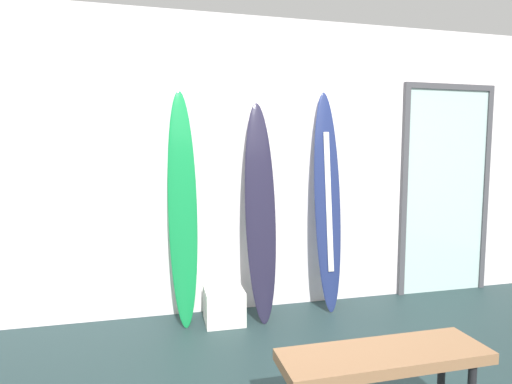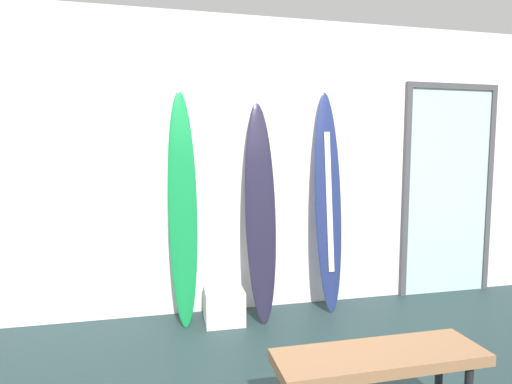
% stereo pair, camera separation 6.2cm
% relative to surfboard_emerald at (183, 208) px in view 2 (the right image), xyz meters
% --- Properties ---
extents(ground, '(8.00, 8.00, 0.04)m').
position_rel_surfboard_emerald_xyz_m(ground, '(0.60, -1.00, -1.06)').
color(ground, '#203435').
extents(wall_back, '(7.20, 0.20, 2.80)m').
position_rel_surfboard_emerald_xyz_m(wall_back, '(0.60, 0.30, 0.36)').
color(wall_back, white).
rests_on(wall_back, ground).
extents(surfboard_emerald, '(0.27, 0.36, 2.09)m').
position_rel_surfboard_emerald_xyz_m(surfboard_emerald, '(0.00, 0.00, 0.00)').
color(surfboard_emerald, '#13803D').
rests_on(surfboard_emerald, ground).
extents(surfboard_charcoal, '(0.30, 0.43, 1.99)m').
position_rel_surfboard_emerald_xyz_m(surfboard_charcoal, '(0.70, -0.05, -0.06)').
color(surfboard_charcoal, '#1F1C31').
rests_on(surfboard_charcoal, ground).
extents(surfboard_navy, '(0.27, 0.33, 2.12)m').
position_rel_surfboard_emerald_xyz_m(surfboard_navy, '(1.39, 0.01, 0.00)').
color(surfboard_navy, navy).
rests_on(surfboard_navy, ground).
extents(display_block_left, '(0.35, 0.35, 0.31)m').
position_rel_surfboard_emerald_xyz_m(display_block_left, '(0.35, -0.09, -0.89)').
color(display_block_left, white).
rests_on(display_block_left, ground).
extents(glass_door, '(1.08, 0.06, 2.25)m').
position_rel_surfboard_emerald_xyz_m(glass_door, '(2.83, 0.18, 0.11)').
color(glass_door, silver).
rests_on(glass_door, ground).
extents(bench, '(1.14, 0.34, 0.48)m').
position_rel_surfboard_emerald_xyz_m(bench, '(0.93, -1.79, -0.62)').
color(bench, '#916644').
rests_on(bench, ground).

